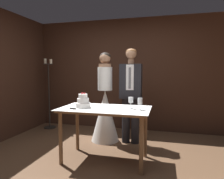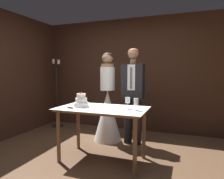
# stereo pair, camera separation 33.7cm
# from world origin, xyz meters

# --- Properties ---
(ground_plane) EXTENTS (40.00, 40.00, 0.00)m
(ground_plane) POSITION_xyz_m (0.00, 0.00, 0.00)
(ground_plane) COLOR brown
(wall_back) EXTENTS (4.51, 0.12, 2.56)m
(wall_back) POSITION_xyz_m (0.00, 2.03, 1.28)
(wall_back) COLOR #382116
(wall_back) RESTS_ON ground_plane
(cake_table) EXTENTS (1.34, 0.76, 0.81)m
(cake_table) POSITION_xyz_m (0.03, 0.22, 0.71)
(cake_table) COLOR brown
(cake_table) RESTS_ON ground_plane
(tiered_cake) EXTENTS (0.23, 0.23, 0.23)m
(tiered_cake) POSITION_xyz_m (-0.30, 0.18, 0.89)
(tiered_cake) COLOR white
(tiered_cake) RESTS_ON cake_table
(cake_knife) EXTENTS (0.42, 0.10, 0.02)m
(cake_knife) POSITION_xyz_m (-0.31, -0.01, 0.82)
(cake_knife) COLOR silver
(cake_knife) RESTS_ON cake_table
(wine_glass_near) EXTENTS (0.07, 0.07, 0.17)m
(wine_glass_near) POSITION_xyz_m (0.42, 0.26, 0.94)
(wine_glass_near) COLOR silver
(wine_glass_near) RESTS_ON cake_table
(wine_glass_middle) EXTENTS (0.07, 0.07, 0.17)m
(wine_glass_middle) POSITION_xyz_m (0.56, 0.20, 0.93)
(wine_glass_middle) COLOR silver
(wine_glass_middle) RESTS_ON cake_table
(bride) EXTENTS (0.54, 0.54, 1.72)m
(bride) POSITION_xyz_m (-0.22, 1.08, 0.63)
(bride) COLOR white
(bride) RESTS_ON ground_plane
(groom) EXTENTS (0.40, 0.25, 1.78)m
(groom) POSITION_xyz_m (0.28, 1.08, 0.98)
(groom) COLOR black
(groom) RESTS_ON ground_plane
(candle_stand) EXTENTS (0.28, 0.28, 1.66)m
(candle_stand) POSITION_xyz_m (-1.77, 1.59, 0.75)
(candle_stand) COLOR black
(candle_stand) RESTS_ON ground_plane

